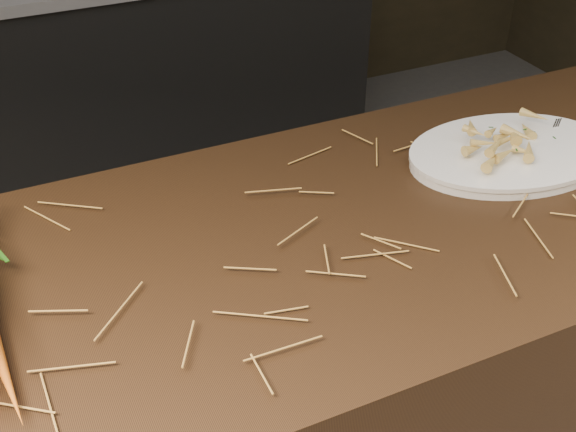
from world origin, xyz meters
name	(u,v)px	position (x,y,z in m)	size (l,w,h in m)	color
back_counter	(139,68)	(0.30, 2.18, 0.42)	(1.82, 0.62, 0.84)	black
straw_bedding	(230,253)	(0.00, 0.30, 0.91)	(1.40, 0.60, 0.02)	#A87A37
serving_platter	(510,155)	(0.60, 0.36, 0.91)	(0.41, 0.27, 0.02)	white
roasted_veg_heap	(513,140)	(0.60, 0.36, 0.94)	(0.20, 0.15, 0.05)	#B99246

